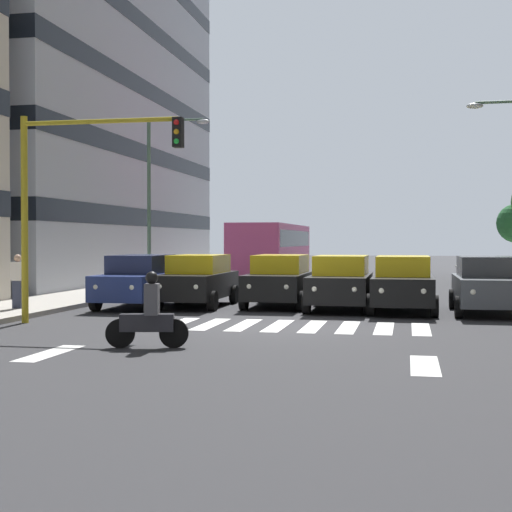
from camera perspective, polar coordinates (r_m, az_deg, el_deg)
ground_plane at (r=19.36m, az=1.69°, el=-5.34°), size 180.00×180.00×0.00m
building_right_block_0 at (r=42.72m, az=-13.61°, el=11.92°), size 8.45×24.88×20.35m
crosswalk_markings at (r=19.35m, az=1.69°, el=-5.33°), size 7.65×2.80×0.01m
lane_arrow_0 at (r=13.63m, az=12.74°, el=-8.13°), size 0.50×2.20×0.01m
lane_arrow_1 at (r=15.25m, az=-15.43°, el=-7.15°), size 0.50×2.20×0.01m
car_0 at (r=23.45m, az=17.17°, el=-2.08°), size 2.02×4.44×1.72m
car_1 at (r=23.40m, az=11.13°, el=-2.05°), size 2.02×4.44×1.72m
car_2 at (r=23.80m, az=6.50°, el=-1.98°), size 2.02×4.44×1.72m
car_3 at (r=24.84m, az=1.84°, el=-1.84°), size 2.02×4.44×1.72m
car_4 at (r=24.92m, az=-4.45°, el=-1.84°), size 2.02×4.44×1.72m
car_5 at (r=24.88m, az=-8.85°, el=-1.85°), size 2.02×4.44×1.72m
bus_behind_traffic at (r=38.40m, az=1.23°, el=0.69°), size 2.78×10.50×3.00m
motorcycle_with_rider at (r=15.50m, az=-8.18°, el=-4.59°), size 1.69×0.46×1.57m
traffic_light_gantry at (r=20.32m, az=-14.05°, el=5.41°), size 4.48×0.36×5.50m
street_lamp_right at (r=32.74m, az=-7.44°, el=5.44°), size 2.79×0.28×7.37m
pedestrian_waiting at (r=23.68m, az=-17.69°, el=-1.77°), size 0.36×0.24×1.63m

